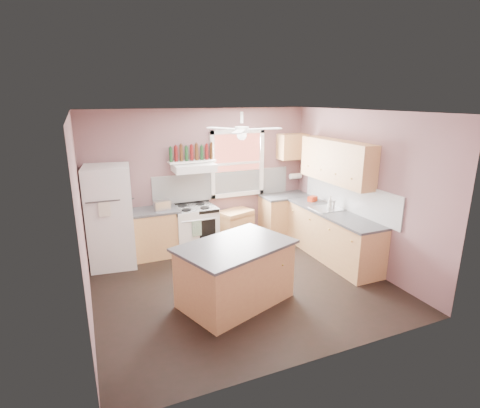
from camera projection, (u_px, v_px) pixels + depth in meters
name	position (u px, v px, depth m)	size (l,w,h in m)	color
floor	(242.00, 284.00, 6.03)	(4.50, 4.50, 0.00)	black
ceiling	(242.00, 112.00, 5.29)	(4.50, 4.50, 0.00)	white
wall_back	(202.00, 178.00, 7.45)	(4.50, 0.05, 2.70)	#7A5556
wall_right	(361.00, 189.00, 6.51)	(0.05, 4.00, 2.70)	#7A5556
wall_left	(79.00, 222.00, 4.80)	(0.05, 4.00, 2.70)	#7A5556
backsplash_back	(224.00, 185.00, 7.63)	(2.90, 0.03, 0.55)	white
backsplash_right	(348.00, 195.00, 6.81)	(0.03, 2.60, 0.55)	white
window_view	(237.00, 163.00, 7.63)	(1.00, 0.02, 1.20)	brown
window_frame	(238.00, 163.00, 7.60)	(1.16, 0.07, 1.36)	white
refrigerator	(110.00, 217.00, 6.50)	(0.76, 0.74, 1.79)	white
base_cabinet_left	(154.00, 234.00, 7.02)	(0.90, 0.60, 0.86)	#BD814E
counter_left	(153.00, 211.00, 6.89)	(0.92, 0.62, 0.04)	#3F3F41
toaster	(162.00, 206.00, 6.84)	(0.28, 0.16, 0.18)	silver
stove	(194.00, 228.00, 7.31)	(0.82, 0.64, 0.86)	white
range_hood	(194.00, 168.00, 7.05)	(0.78, 0.50, 0.14)	white
bottle_shelf	(192.00, 161.00, 7.12)	(0.90, 0.26, 0.03)	white
cart	(235.00, 226.00, 7.72)	(0.67, 0.45, 0.67)	#BD814E
base_cabinet_corner	(285.00, 216.00, 8.07)	(1.00, 0.60, 0.86)	#BD814E
base_cabinet_right	(332.00, 236.00, 6.91)	(0.60, 2.20, 0.86)	#BD814E
counter_corner	(286.00, 196.00, 7.95)	(1.02, 0.62, 0.04)	#3F3F41
counter_right	(333.00, 213.00, 6.78)	(0.62, 2.22, 0.04)	#3F3F41
sink	(327.00, 209.00, 6.96)	(0.55, 0.45, 0.03)	silver
faucet	(334.00, 204.00, 6.99)	(0.03, 0.03, 0.14)	silver
upper_cabinet_right	(336.00, 161.00, 6.76)	(0.33, 1.80, 0.76)	#BD814E
upper_cabinet_corner	(292.00, 146.00, 7.86)	(0.60, 0.33, 0.52)	#BD814E
paper_towel	(295.00, 176.00, 8.11)	(0.12, 0.12, 0.26)	white
island	(235.00, 274.00, 5.40)	(1.51, 0.95, 0.86)	#BD814E
island_top	(235.00, 246.00, 5.28)	(1.59, 1.04, 0.04)	#3F3F41
ceiling_fan_hub	(242.00, 130.00, 5.36)	(0.20, 0.20, 0.08)	white
soap_bottle	(330.00, 202.00, 6.98)	(0.09, 0.09, 0.22)	silver
red_caddy	(312.00, 199.00, 7.45)	(0.18, 0.12, 0.10)	red
wine_bottles	(192.00, 153.00, 7.08)	(0.86, 0.06, 0.31)	#143819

